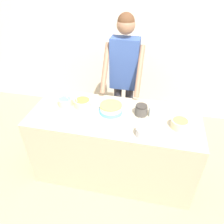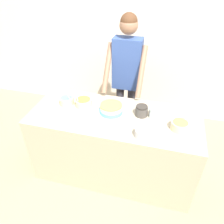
{
  "view_description": "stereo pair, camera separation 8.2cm",
  "coord_description": "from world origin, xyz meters",
  "px_view_note": "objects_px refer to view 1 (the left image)",
  "views": [
    {
      "loc": [
        0.38,
        -1.48,
        2.28
      ],
      "look_at": [
        -0.02,
        0.35,
        0.95
      ],
      "focal_mm": 35.0,
      "sensor_mm": 36.0,
      "label": 1
    },
    {
      "loc": [
        0.46,
        -1.46,
        2.28
      ],
      "look_at": [
        -0.02,
        0.35,
        0.95
      ],
      "focal_mm": 35.0,
      "sensor_mm": 36.0,
      "label": 2
    }
  ],
  "objects_px": {
    "person_baker": "(124,69)",
    "ceramic_plate": "(43,117)",
    "frosting_bowl_olive": "(180,123)",
    "stoneware_jar": "(141,110)",
    "frosting_bowl_orange": "(82,103)",
    "drinking_glass": "(153,112)",
    "frosting_bowl_blue": "(65,102)",
    "cake": "(111,109)",
    "frosting_bowl_white": "(143,132)"
  },
  "relations": [
    {
      "from": "cake",
      "to": "stoneware_jar",
      "type": "xyz_separation_m",
      "value": [
        0.32,
        0.04,
        0.01
      ]
    },
    {
      "from": "frosting_bowl_white",
      "to": "drinking_glass",
      "type": "xyz_separation_m",
      "value": [
        0.07,
        0.34,
        0.01
      ]
    },
    {
      "from": "ceramic_plate",
      "to": "stoneware_jar",
      "type": "bearing_deg",
      "value": 15.29
    },
    {
      "from": "frosting_bowl_olive",
      "to": "stoneware_jar",
      "type": "relative_size",
      "value": 1.32
    },
    {
      "from": "ceramic_plate",
      "to": "stoneware_jar",
      "type": "distance_m",
      "value": 1.05
    },
    {
      "from": "person_baker",
      "to": "cake",
      "type": "distance_m",
      "value": 0.69
    },
    {
      "from": "frosting_bowl_blue",
      "to": "stoneware_jar",
      "type": "bearing_deg",
      "value": -0.12
    },
    {
      "from": "person_baker",
      "to": "frosting_bowl_olive",
      "type": "bearing_deg",
      "value": -47.29
    },
    {
      "from": "frosting_bowl_orange",
      "to": "frosting_bowl_blue",
      "type": "bearing_deg",
      "value": -173.94
    },
    {
      "from": "person_baker",
      "to": "frosting_bowl_orange",
      "type": "relative_size",
      "value": 9.45
    },
    {
      "from": "person_baker",
      "to": "frosting_bowl_orange",
      "type": "height_order",
      "value": "person_baker"
    },
    {
      "from": "frosting_bowl_white",
      "to": "drinking_glass",
      "type": "relative_size",
      "value": 1.52
    },
    {
      "from": "ceramic_plate",
      "to": "stoneware_jar",
      "type": "relative_size",
      "value": 1.78
    },
    {
      "from": "stoneware_jar",
      "to": "ceramic_plate",
      "type": "bearing_deg",
      "value": -164.71
    },
    {
      "from": "frosting_bowl_blue",
      "to": "person_baker",
      "type": "bearing_deg",
      "value": 47.23
    },
    {
      "from": "person_baker",
      "to": "frosting_bowl_white",
      "type": "bearing_deg",
      "value": -69.66
    },
    {
      "from": "frosting_bowl_blue",
      "to": "stoneware_jar",
      "type": "xyz_separation_m",
      "value": [
        0.87,
        -0.0,
        0.01
      ]
    },
    {
      "from": "frosting_bowl_blue",
      "to": "stoneware_jar",
      "type": "relative_size",
      "value": 1.24
    },
    {
      "from": "frosting_bowl_blue",
      "to": "stoneware_jar",
      "type": "distance_m",
      "value": 0.87
    },
    {
      "from": "frosting_bowl_blue",
      "to": "stoneware_jar",
      "type": "height_order",
      "value": "frosting_bowl_blue"
    },
    {
      "from": "drinking_glass",
      "to": "stoneware_jar",
      "type": "xyz_separation_m",
      "value": [
        -0.12,
        0.0,
        -0.0
      ]
    },
    {
      "from": "cake",
      "to": "frosting_bowl_white",
      "type": "distance_m",
      "value": 0.48
    },
    {
      "from": "frosting_bowl_orange",
      "to": "drinking_glass",
      "type": "xyz_separation_m",
      "value": [
        0.79,
        -0.03,
        0.02
      ]
    },
    {
      "from": "cake",
      "to": "ceramic_plate",
      "type": "xyz_separation_m",
      "value": [
        -0.69,
        -0.24,
        -0.04
      ]
    },
    {
      "from": "frosting_bowl_white",
      "to": "drinking_glass",
      "type": "height_order",
      "value": "frosting_bowl_white"
    },
    {
      "from": "frosting_bowl_white",
      "to": "frosting_bowl_blue",
      "type": "bearing_deg",
      "value": 159.92
    },
    {
      "from": "person_baker",
      "to": "ceramic_plate",
      "type": "relative_size",
      "value": 7.59
    },
    {
      "from": "frosting_bowl_blue",
      "to": "ceramic_plate",
      "type": "bearing_deg",
      "value": -117.18
    },
    {
      "from": "person_baker",
      "to": "frosting_bowl_blue",
      "type": "distance_m",
      "value": 0.87
    },
    {
      "from": "frosting_bowl_olive",
      "to": "frosting_bowl_white",
      "type": "distance_m",
      "value": 0.4
    },
    {
      "from": "frosting_bowl_white",
      "to": "frosting_bowl_orange",
      "type": "xyz_separation_m",
      "value": [
        -0.73,
        0.36,
        -0.0
      ]
    },
    {
      "from": "frosting_bowl_orange",
      "to": "stoneware_jar",
      "type": "distance_m",
      "value": 0.67
    },
    {
      "from": "person_baker",
      "to": "drinking_glass",
      "type": "bearing_deg",
      "value": -56.04
    },
    {
      "from": "stoneware_jar",
      "to": "cake",
      "type": "bearing_deg",
      "value": -172.64
    },
    {
      "from": "cake",
      "to": "frosting_bowl_orange",
      "type": "height_order",
      "value": "frosting_bowl_orange"
    },
    {
      "from": "frosting_bowl_white",
      "to": "person_baker",
      "type": "bearing_deg",
      "value": 110.34
    },
    {
      "from": "frosting_bowl_olive",
      "to": "drinking_glass",
      "type": "xyz_separation_m",
      "value": [
        -0.28,
        0.13,
        0.01
      ]
    },
    {
      "from": "frosting_bowl_orange",
      "to": "ceramic_plate",
      "type": "relative_size",
      "value": 0.8
    },
    {
      "from": "frosting_bowl_white",
      "to": "stoneware_jar",
      "type": "xyz_separation_m",
      "value": [
        -0.06,
        0.34,
        0.01
      ]
    },
    {
      "from": "frosting_bowl_orange",
      "to": "ceramic_plate",
      "type": "distance_m",
      "value": 0.46
    },
    {
      "from": "frosting_bowl_olive",
      "to": "ceramic_plate",
      "type": "bearing_deg",
      "value": -174.2
    },
    {
      "from": "person_baker",
      "to": "cake",
      "type": "xyz_separation_m",
      "value": [
        -0.03,
        -0.66,
        -0.18
      ]
    },
    {
      "from": "cake",
      "to": "frosting_bowl_white",
      "type": "bearing_deg",
      "value": -37.67
    },
    {
      "from": "ceramic_plate",
      "to": "frosting_bowl_white",
      "type": "bearing_deg",
      "value": -3.23
    },
    {
      "from": "frosting_bowl_orange",
      "to": "ceramic_plate",
      "type": "xyz_separation_m",
      "value": [
        -0.34,
        -0.3,
        -0.04
      ]
    },
    {
      "from": "cake",
      "to": "drinking_glass",
      "type": "distance_m",
      "value": 0.45
    },
    {
      "from": "person_baker",
      "to": "frosting_bowl_white",
      "type": "height_order",
      "value": "person_baker"
    },
    {
      "from": "cake",
      "to": "frosting_bowl_blue",
      "type": "distance_m",
      "value": 0.55
    },
    {
      "from": "person_baker",
      "to": "ceramic_plate",
      "type": "xyz_separation_m",
      "value": [
        -0.72,
        -0.9,
        -0.22
      ]
    },
    {
      "from": "person_baker",
      "to": "stoneware_jar",
      "type": "distance_m",
      "value": 0.71
    }
  ]
}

